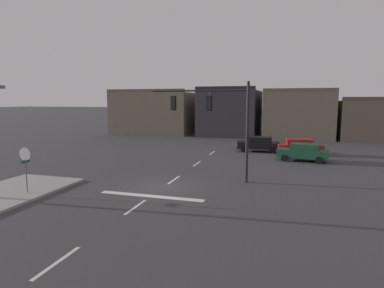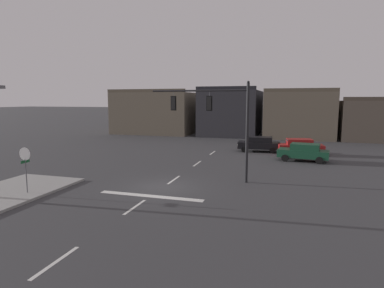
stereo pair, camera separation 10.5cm
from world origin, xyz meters
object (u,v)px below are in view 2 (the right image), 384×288
signal_mast_near_side (218,115)px  car_lot_farside (259,144)px  stop_sign (25,159)px  car_lot_middle (304,152)px  car_lot_nearside (300,146)px

signal_mast_near_side → car_lot_farside: bearing=82.9°
car_lot_farside → stop_sign: bearing=-120.2°
signal_mast_near_side → car_lot_middle: (6.02, 9.10, -3.70)m
stop_sign → car_lot_middle: stop_sign is taller
stop_sign → car_lot_middle: 22.51m
car_lot_farside → signal_mast_near_side: bearing=-97.1°
car_lot_nearside → car_lot_middle: 3.61m
stop_sign → car_lot_middle: size_ratio=0.61×
car_lot_nearside → car_lot_middle: same height
car_lot_middle → car_lot_farside: (-4.35, 4.34, 0.00)m
signal_mast_near_side → car_lot_middle: bearing=56.5°
car_lot_nearside → car_lot_farside: 4.24m
signal_mast_near_side → car_lot_farside: signal_mast_near_side is taller
stop_sign → signal_mast_near_side: bearing=33.6°
car_lot_middle → car_lot_farside: size_ratio=1.02×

